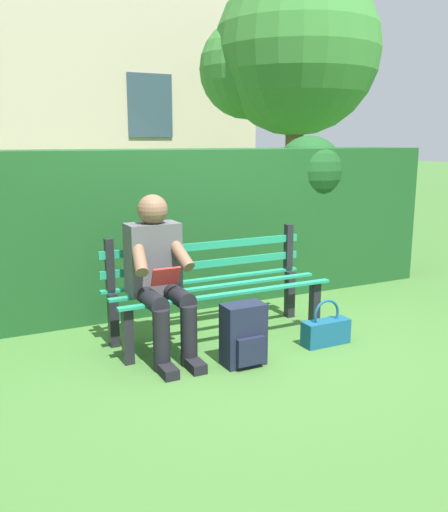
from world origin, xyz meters
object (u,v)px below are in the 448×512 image
at_px(person_seated, 159,272).
at_px(backpack, 244,335).
at_px(park_bench, 214,286).
at_px(handbag, 326,331).
at_px(tree_far, 288,55).

height_order(person_seated, backpack, person_seated).
relative_size(park_bench, handbag, 4.60).
bearing_deg(tree_far, handbag, 60.55).
xyz_separation_m(park_bench, backpack, (0.08, 0.63, -0.19)).
bearing_deg(handbag, tree_far, -119.45).
height_order(park_bench, handbag, park_bench).
distance_m(park_bench, tree_far, 5.89).
relative_size(handbag, tree_far, 0.09).
bearing_deg(person_seated, park_bench, -161.58).
distance_m(person_seated, backpack, 0.75).
relative_size(person_seated, tree_far, 0.27).
distance_m(backpack, tree_far, 6.47).
bearing_deg(person_seated, handbag, 161.25).
relative_size(park_bench, backpack, 3.99).
bearing_deg(handbag, backpack, 3.94).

